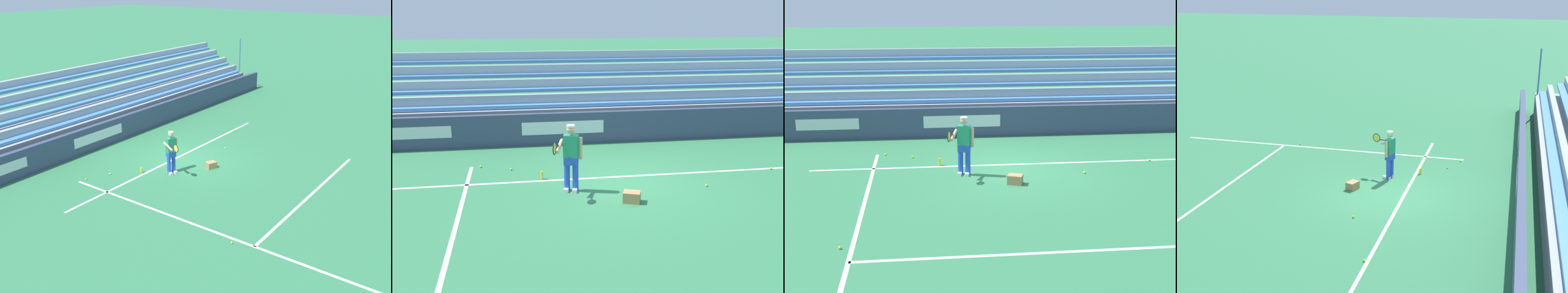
# 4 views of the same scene
# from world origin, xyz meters

# --- Properties ---
(ground_plane) EXTENTS (160.00, 160.00, 0.00)m
(ground_plane) POSITION_xyz_m (0.00, 0.00, 0.00)
(ground_plane) COLOR #337A4C
(court_baseline_white) EXTENTS (12.00, 0.10, 0.01)m
(court_baseline_white) POSITION_xyz_m (0.00, -0.50, 0.00)
(court_baseline_white) COLOR white
(court_baseline_white) RESTS_ON ground
(court_sideline_white) EXTENTS (0.10, 12.00, 0.01)m
(court_sideline_white) POSITION_xyz_m (4.11, 4.00, 0.00)
(court_sideline_white) COLOR white
(court_sideline_white) RESTS_ON ground
(back_wall_sponsor_board) EXTENTS (26.59, 0.25, 1.10)m
(back_wall_sponsor_board) POSITION_xyz_m (0.01, -4.13, 0.55)
(back_wall_sponsor_board) COLOR #384260
(back_wall_sponsor_board) RESTS_ON ground
(bleacher_stand) EXTENTS (25.26, 3.20, 3.40)m
(bleacher_stand) POSITION_xyz_m (0.00, -6.35, 0.76)
(bleacher_stand) COLOR #9EA3A8
(bleacher_stand) RESTS_ON ground
(tennis_player) EXTENTS (0.80, 0.94, 1.71)m
(tennis_player) POSITION_xyz_m (1.46, 0.34, 0.89)
(tennis_player) COLOR blue
(tennis_player) RESTS_ON ground
(ball_box_cardboard) EXTENTS (0.48, 0.42, 0.26)m
(ball_box_cardboard) POSITION_xyz_m (0.11, 1.28, 0.13)
(ball_box_cardboard) COLOR #A87F51
(ball_box_cardboard) RESTS_ON ground
(tennis_ball_midcourt) EXTENTS (0.07, 0.07, 0.07)m
(tennis_ball_midcourt) POSITION_xyz_m (-4.46, -0.42, 0.03)
(tennis_ball_midcourt) COLOR #CCE533
(tennis_ball_midcourt) RESTS_ON ground
(tennis_ball_by_box) EXTENTS (0.07, 0.07, 0.07)m
(tennis_ball_by_box) POSITION_xyz_m (3.84, -1.91, 0.03)
(tennis_ball_by_box) COLOR #CCE533
(tennis_ball_by_box) RESTS_ON ground
(tennis_ball_toward_net) EXTENTS (0.07, 0.07, 0.07)m
(tennis_ball_toward_net) POSITION_xyz_m (2.96, -1.52, 0.03)
(tennis_ball_toward_net) COLOR #CCE533
(tennis_ball_toward_net) RESTS_ON ground
(tennis_ball_far_right) EXTENTS (0.07, 0.07, 0.07)m
(tennis_ball_far_right) POSITION_xyz_m (-2.06, 0.59, 0.03)
(tennis_ball_far_right) COLOR #CCE533
(tennis_ball_far_right) RESTS_ON ground
(water_bottle) EXTENTS (0.07, 0.07, 0.22)m
(water_bottle) POSITION_xyz_m (2.13, -0.65, 0.11)
(water_bottle) COLOR yellow
(water_bottle) RESTS_ON ground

